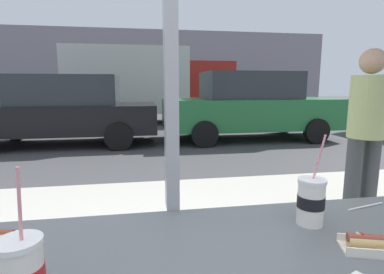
% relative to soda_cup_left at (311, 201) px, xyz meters
% --- Properties ---
extents(ground_plane, '(60.00, 60.00, 0.00)m').
position_rel_soda_cup_left_xyz_m(ground_plane, '(-0.46, 8.15, -1.07)').
color(ground_plane, '#424244').
extents(sidewalk_strip, '(16.00, 2.80, 0.15)m').
position_rel_soda_cup_left_xyz_m(sidewalk_strip, '(-0.46, 1.75, -0.99)').
color(sidewalk_strip, '#B2ADA3').
rests_on(sidewalk_strip, ground).
extents(building_facade_far, '(28.00, 1.20, 5.41)m').
position_rel_soda_cup_left_xyz_m(building_facade_far, '(-0.46, 22.22, 1.64)').
color(building_facade_far, gray).
rests_on(building_facade_far, ground).
extents(soda_cup_left, '(0.10, 0.10, 0.32)m').
position_rel_soda_cup_left_xyz_m(soda_cup_left, '(0.00, 0.00, 0.00)').
color(soda_cup_left, white).
rests_on(soda_cup_left, window_counter).
extents(hotdog_tray_near, '(0.25, 0.16, 0.05)m').
position_rel_soda_cup_left_xyz_m(hotdog_tray_near, '(0.11, -0.20, -0.06)').
color(hotdog_tray_near, silver).
rests_on(hotdog_tray_near, window_counter).
extents(loose_straw, '(0.19, 0.05, 0.01)m').
position_rel_soda_cup_left_xyz_m(loose_straw, '(0.30, 0.10, -0.08)').
color(loose_straw, white).
rests_on(loose_straw, window_counter).
extents(parked_car_black, '(4.59, 2.02, 1.71)m').
position_rel_soda_cup_left_xyz_m(parked_car_black, '(-2.45, 6.94, -0.20)').
color(parked_car_black, black).
rests_on(parked_car_black, ground).
extents(parked_car_green, '(4.66, 2.00, 1.81)m').
position_rel_soda_cup_left_xyz_m(parked_car_green, '(2.34, 6.94, -0.15)').
color(parked_car_green, '#236B38').
rests_on(parked_car_green, ground).
extents(box_truck, '(6.22, 2.44, 2.84)m').
position_rel_soda_cup_left_xyz_m(box_truck, '(-0.29, 11.14, 0.49)').
color(box_truck, beige).
rests_on(box_truck, ground).
extents(pedestrian, '(0.32, 0.32, 1.63)m').
position_rel_soda_cup_left_xyz_m(pedestrian, '(1.44, 1.51, 0.02)').
color(pedestrian, '#424649').
rests_on(pedestrian, sidewalk_strip).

